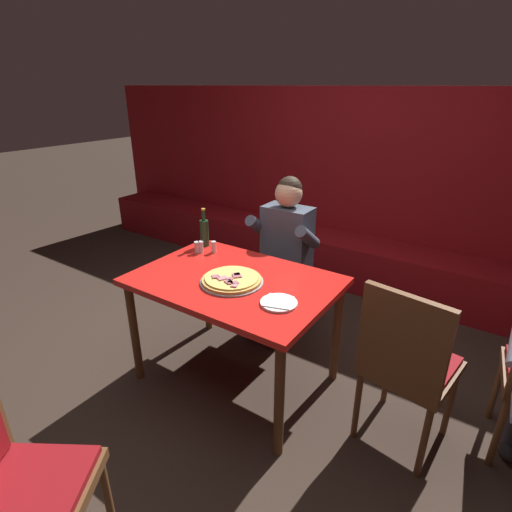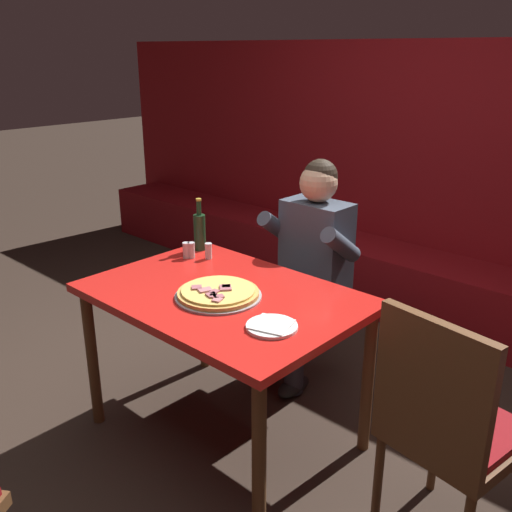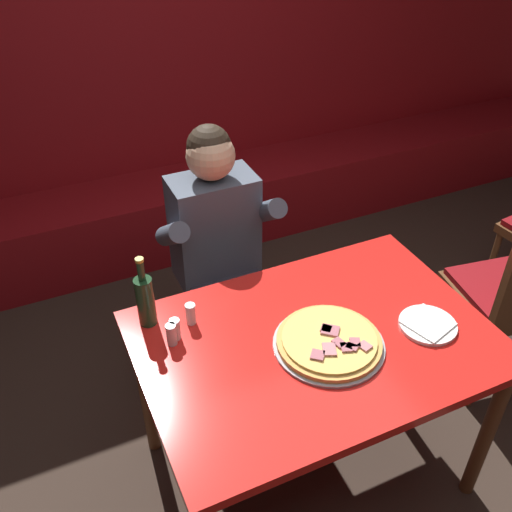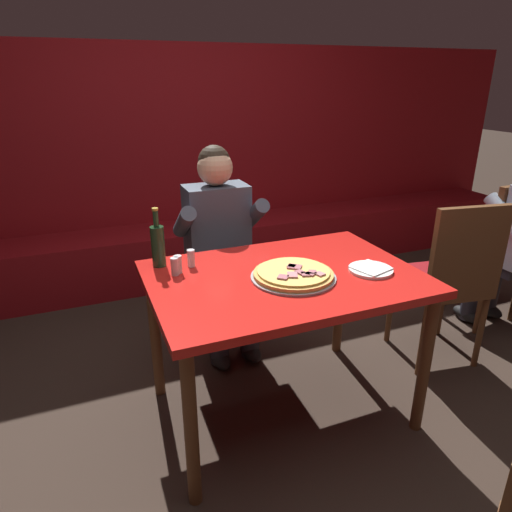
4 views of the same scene
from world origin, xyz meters
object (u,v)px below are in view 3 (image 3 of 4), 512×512
(pizza, at_px, (329,342))
(shaker_black_pepper, at_px, (191,315))
(beer_bottle, at_px, (145,299))
(plate_white_paper, at_px, (428,325))
(shaker_oregano, at_px, (175,330))
(diner_seated_blue_shirt, at_px, (222,252))
(shaker_red_pepper_flakes, at_px, (172,335))
(main_dining_table, at_px, (315,355))

(pizza, height_order, shaker_black_pepper, shaker_black_pepper)
(pizza, relative_size, shaker_black_pepper, 4.58)
(beer_bottle, bearing_deg, plate_white_paper, -25.84)
(shaker_oregano, bearing_deg, diner_seated_blue_shirt, 53.71)
(shaker_red_pepper_flakes, distance_m, shaker_oregano, 0.03)
(plate_white_paper, height_order, shaker_black_pepper, shaker_black_pepper)
(pizza, relative_size, shaker_oregano, 4.58)
(shaker_red_pepper_flakes, distance_m, diner_seated_blue_shirt, 0.68)
(main_dining_table, xyz_separation_m, beer_bottle, (-0.52, 0.33, 0.20))
(main_dining_table, bearing_deg, shaker_black_pepper, 145.47)
(plate_white_paper, xyz_separation_m, shaker_oregano, (-0.85, 0.32, 0.03))
(shaker_red_pepper_flakes, xyz_separation_m, diner_seated_blue_shirt, (0.40, 0.54, -0.11))
(beer_bottle, bearing_deg, shaker_oregano, -61.37)
(shaker_black_pepper, bearing_deg, diner_seated_blue_shirt, 56.84)
(beer_bottle, relative_size, diner_seated_blue_shirt, 0.23)
(plate_white_paper, bearing_deg, diner_seated_blue_shirt, 119.47)
(main_dining_table, height_order, shaker_black_pepper, shaker_black_pepper)
(plate_white_paper, bearing_deg, shaker_red_pepper_flakes, 160.80)
(shaker_red_pepper_flakes, height_order, diner_seated_blue_shirt, diner_seated_blue_shirt)
(pizza, bearing_deg, main_dining_table, 111.72)
(main_dining_table, distance_m, plate_white_paper, 0.43)
(shaker_black_pepper, distance_m, shaker_oregano, 0.09)
(shaker_red_pepper_flakes, bearing_deg, pizza, -25.80)
(beer_bottle, height_order, shaker_black_pepper, beer_bottle)
(shaker_black_pepper, xyz_separation_m, diner_seated_blue_shirt, (0.30, 0.46, -0.11))
(beer_bottle, xyz_separation_m, shaker_red_pepper_flakes, (0.05, -0.14, -0.07))
(shaker_red_pepper_flakes, xyz_separation_m, shaker_black_pepper, (0.10, 0.07, 0.00))
(shaker_oregano, bearing_deg, plate_white_paper, -20.79)
(pizza, height_order, diner_seated_blue_shirt, diner_seated_blue_shirt)
(plate_white_paper, relative_size, beer_bottle, 0.72)
(shaker_red_pepper_flakes, relative_size, shaker_black_pepper, 1.00)
(shaker_red_pepper_flakes, distance_m, shaker_black_pepper, 0.12)
(main_dining_table, bearing_deg, shaker_oregano, 155.49)
(main_dining_table, distance_m, shaker_red_pepper_flakes, 0.53)
(main_dining_table, bearing_deg, pizza, -68.28)
(diner_seated_blue_shirt, bearing_deg, beer_bottle, -138.43)
(shaker_oregano, bearing_deg, shaker_black_pepper, 34.78)
(beer_bottle, bearing_deg, shaker_black_pepper, -25.56)
(main_dining_table, height_order, pizza, pizza)
(shaker_oregano, bearing_deg, shaker_red_pepper_flakes, -135.11)
(beer_bottle, bearing_deg, pizza, -35.10)
(main_dining_table, relative_size, shaker_oregano, 14.60)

